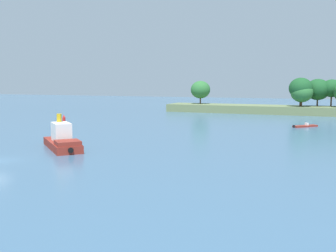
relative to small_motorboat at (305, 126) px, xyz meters
name	(u,v)px	position (x,y,z in m)	size (l,w,h in m)	color
ground_plane	(0,161)	(-31.63, -52.58, -0.20)	(400.00, 400.00, 0.00)	#3D607F
treeline_island	(282,100)	(-8.89, 34.33, 3.84)	(61.31, 11.12, 10.71)	#66754C
small_motorboat	(305,126)	(0.00, 0.00, 0.00)	(4.98, 5.26, 0.85)	maroon
tugboat	(62,140)	(-30.13, -42.46, 1.03)	(10.75, 10.13, 4.89)	maroon
channel_buoy_red	(64,119)	(-53.16, -11.72, 0.61)	(0.70, 0.70, 1.90)	red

